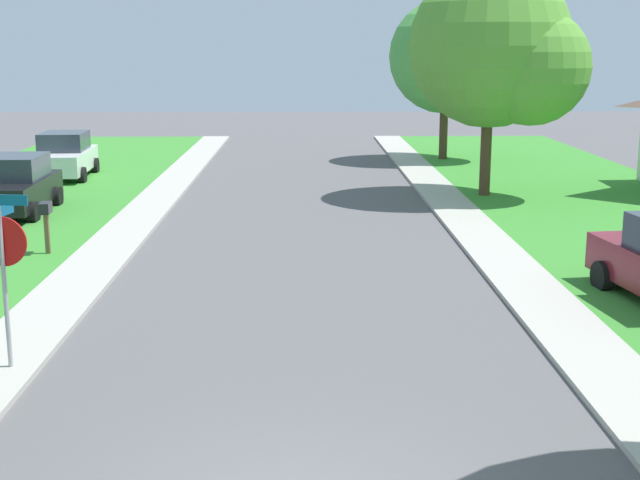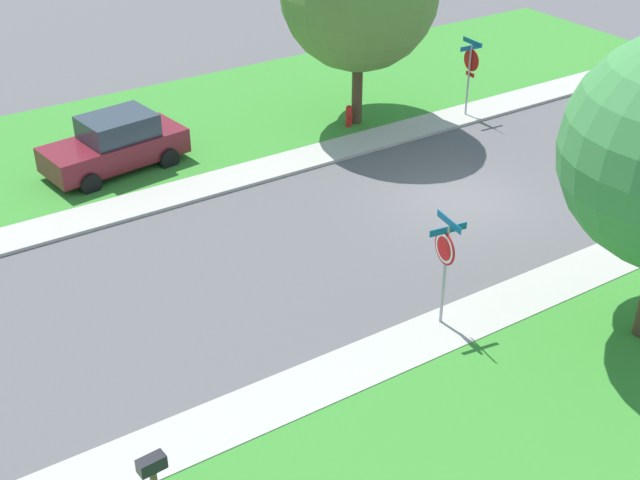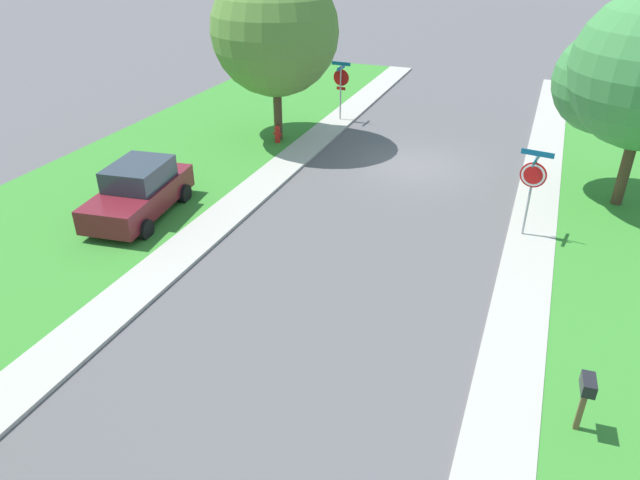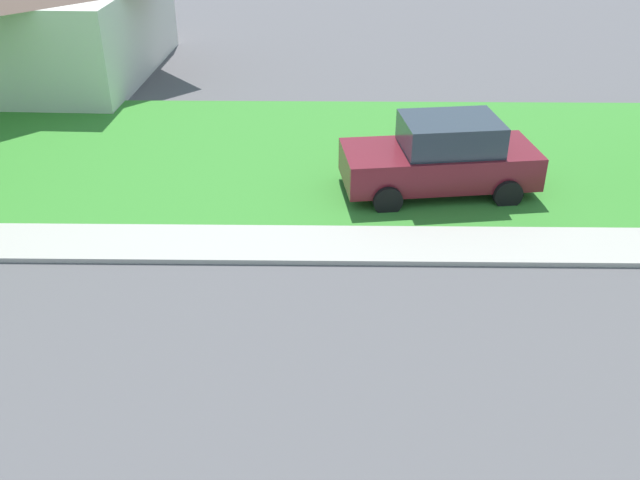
% 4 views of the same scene
% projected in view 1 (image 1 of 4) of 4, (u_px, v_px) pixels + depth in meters
% --- Properties ---
extents(sidewalk_east, '(1.40, 56.00, 0.10)m').
position_uv_depth(sidewalk_east, '(496.00, 253.00, 20.94)').
color(sidewalk_east, '#ADA89E').
rests_on(sidewalk_east, ground).
extents(sidewalk_west, '(1.40, 56.00, 0.10)m').
position_uv_depth(sidewalk_west, '(103.00, 255.00, 20.76)').
color(sidewalk_west, '#ADA89E').
rests_on(sidewalk_west, ground).
extents(stop_sign_far_corner, '(0.91, 0.91, 2.77)m').
position_uv_depth(stop_sign_far_corner, '(3.00, 253.00, 13.03)').
color(stop_sign_far_corner, '#9E9EA3').
rests_on(stop_sign_far_corner, ground).
extents(car_white_far_down_street, '(2.22, 4.39, 1.76)m').
position_uv_depth(car_white_far_down_street, '(64.00, 156.00, 32.90)').
color(car_white_far_down_street, white).
rests_on(car_white_far_down_street, ground).
extents(car_black_near_corner, '(2.11, 4.34, 1.76)m').
position_uv_depth(car_black_near_corner, '(14.00, 186.00, 25.82)').
color(car_black_near_corner, black).
rests_on(car_black_near_corner, ground).
extents(tree_sidewalk_mid, '(5.64, 5.25, 7.55)m').
position_uv_depth(tree_sidewalk_mid, '(501.00, 51.00, 27.88)').
color(tree_sidewalk_mid, '#4C3823').
rests_on(tree_sidewalk_mid, ground).
extents(tree_sidewalk_far, '(5.26, 4.89, 6.95)m').
position_uv_depth(tree_sidewalk_far, '(453.00, 60.00, 37.40)').
color(tree_sidewalk_far, '#4C3823').
rests_on(tree_sidewalk_far, ground).
extents(mailbox, '(0.27, 0.50, 1.31)m').
position_uv_depth(mailbox, '(46.00, 215.00, 20.62)').
color(mailbox, brown).
rests_on(mailbox, ground).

